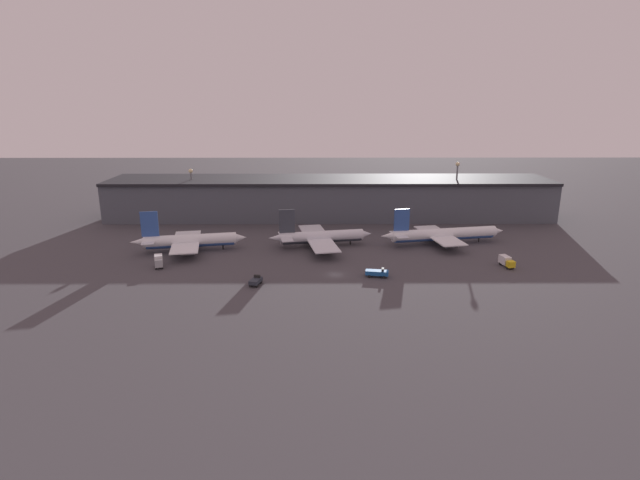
{
  "coord_description": "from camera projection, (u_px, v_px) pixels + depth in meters",
  "views": [
    {
      "loc": [
        -5.28,
        -139.97,
        50.83
      ],
      "look_at": [
        -4.49,
        16.57,
        6.0
      ],
      "focal_mm": 28.0,
      "sensor_mm": 36.0,
      "label": 1
    }
  ],
  "objects": [
    {
      "name": "ground",
      "position": [
        335.0,
        275.0,
        148.58
      ],
      "size": [
        600.0,
        600.0,
        0.0
      ],
      "primitive_type": "plane",
      "color": "#423F44"
    },
    {
      "name": "terminal_building",
      "position": [
        330.0,
        198.0,
        218.4
      ],
      "size": [
        190.05,
        28.9,
        17.03
      ],
      "color": "#4C515B",
      "rests_on": "ground"
    },
    {
      "name": "airplane_0",
      "position": [
        189.0,
        241.0,
        170.45
      ],
      "size": [
        38.88,
        29.22,
        14.44
      ],
      "rotation": [
        0.0,
        0.0,
        0.19
      ],
      "color": "white",
      "rests_on": "ground"
    },
    {
      "name": "airplane_1",
      "position": [
        321.0,
        237.0,
        175.81
      ],
      "size": [
        37.22,
        37.23,
        13.85
      ],
      "rotation": [
        0.0,
        0.0,
        0.19
      ],
      "color": "silver",
      "rests_on": "ground"
    },
    {
      "name": "airplane_2",
      "position": [
        443.0,
        234.0,
        178.71
      ],
      "size": [
        46.79,
        28.39,
        13.56
      ],
      "rotation": [
        0.0,
        0.0,
        0.19
      ],
      "color": "white",
      "rests_on": "ground"
    },
    {
      "name": "service_vehicle_0",
      "position": [
        377.0,
        273.0,
        146.31
      ],
      "size": [
        7.04,
        3.56,
        2.79
      ],
      "rotation": [
        0.0,
        0.0,
        -0.17
      ],
      "color": "#195199",
      "rests_on": "ground"
    },
    {
      "name": "service_vehicle_1",
      "position": [
        159.0,
        261.0,
        154.42
      ],
      "size": [
        3.74,
        5.44,
        3.82
      ],
      "rotation": [
        0.0,
        0.0,
        -1.26
      ],
      "color": "#9EA3A8",
      "rests_on": "ground"
    },
    {
      "name": "service_vehicle_2",
      "position": [
        256.0,
        281.0,
        140.08
      ],
      "size": [
        3.63,
        5.23,
        2.6
      ],
      "rotation": [
        0.0,
        0.0,
        1.32
      ],
      "color": "#282D38",
      "rests_on": "ground"
    },
    {
      "name": "service_vehicle_3",
      "position": [
        506.0,
        261.0,
        155.03
      ],
      "size": [
        3.41,
        6.6,
        3.26
      ],
      "rotation": [
        0.0,
        0.0,
        -1.38
      ],
      "color": "gold",
      "rests_on": "ground"
    },
    {
      "name": "lamp_post_0",
      "position": [
        192.0,
        187.0,
        213.74
      ],
      "size": [
        1.8,
        1.8,
        21.66
      ],
      "color": "slate",
      "rests_on": "ground"
    },
    {
      "name": "lamp_post_1",
      "position": [
        456.0,
        183.0,
        213.85
      ],
      "size": [
        1.8,
        1.8,
        24.52
      ],
      "color": "slate",
      "rests_on": "ground"
    }
  ]
}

